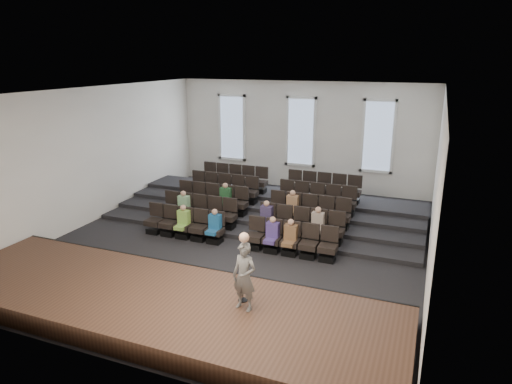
# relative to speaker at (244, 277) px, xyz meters

# --- Properties ---
(ground) EXTENTS (14.00, 14.00, 0.00)m
(ground) POSITION_rel_speaker_xyz_m (-2.18, 4.87, -1.30)
(ground) COLOR black
(ground) RESTS_ON ground
(ceiling) EXTENTS (12.00, 14.00, 0.02)m
(ceiling) POSITION_rel_speaker_xyz_m (-2.18, 4.87, 3.71)
(ceiling) COLOR white
(ceiling) RESTS_ON ground
(wall_back) EXTENTS (12.00, 0.04, 5.00)m
(wall_back) POSITION_rel_speaker_xyz_m (-2.18, 11.89, 1.20)
(wall_back) COLOR white
(wall_back) RESTS_ON ground
(wall_front) EXTENTS (12.00, 0.04, 5.00)m
(wall_front) POSITION_rel_speaker_xyz_m (-2.18, -2.15, 1.20)
(wall_front) COLOR white
(wall_front) RESTS_ON ground
(wall_left) EXTENTS (0.04, 14.00, 5.00)m
(wall_left) POSITION_rel_speaker_xyz_m (-8.20, 4.87, 1.20)
(wall_left) COLOR white
(wall_left) RESTS_ON ground
(wall_right) EXTENTS (0.04, 14.00, 5.00)m
(wall_right) POSITION_rel_speaker_xyz_m (3.84, 4.87, 1.20)
(wall_right) COLOR white
(wall_right) RESTS_ON ground
(stage) EXTENTS (11.80, 3.60, 0.50)m
(stage) POSITION_rel_speaker_xyz_m (-2.18, -0.23, -1.05)
(stage) COLOR #482D1E
(stage) RESTS_ON ground
(stage_lip) EXTENTS (11.80, 0.06, 0.52)m
(stage_lip) POSITION_rel_speaker_xyz_m (-2.18, 1.54, -1.05)
(stage_lip) COLOR black
(stage_lip) RESTS_ON ground
(risers) EXTENTS (11.80, 4.80, 0.60)m
(risers) POSITION_rel_speaker_xyz_m (-2.18, 8.04, -1.11)
(risers) COLOR black
(risers) RESTS_ON ground
(seating_rows) EXTENTS (6.80, 4.70, 1.67)m
(seating_rows) POSITION_rel_speaker_xyz_m (-2.18, 6.41, -0.62)
(seating_rows) COLOR black
(seating_rows) RESTS_ON ground
(windows) EXTENTS (8.44, 0.10, 3.24)m
(windows) POSITION_rel_speaker_xyz_m (-2.18, 11.82, 1.40)
(windows) COLOR white
(windows) RESTS_ON wall_back
(audience) EXTENTS (5.45, 2.64, 1.10)m
(audience) POSITION_rel_speaker_xyz_m (-2.04, 5.09, -0.51)
(audience) COLOR #86BC4B
(audience) RESTS_ON seating_rows
(speaker) EXTENTS (0.64, 0.48, 1.60)m
(speaker) POSITION_rel_speaker_xyz_m (0.00, 0.00, 0.00)
(speaker) COLOR #5D5B58
(speaker) RESTS_ON stage
(mic_stand) EXTENTS (0.23, 0.23, 1.40)m
(mic_stand) POSITION_rel_speaker_xyz_m (-0.18, 0.32, -0.39)
(mic_stand) COLOR black
(mic_stand) RESTS_ON stage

